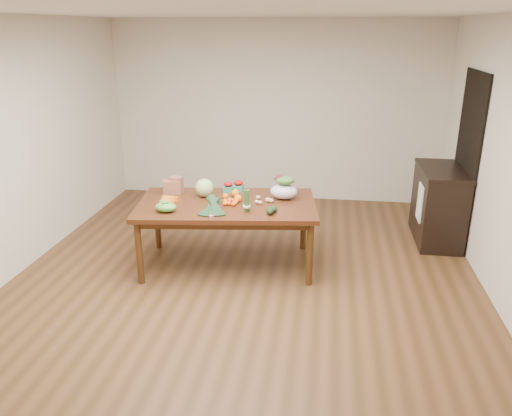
# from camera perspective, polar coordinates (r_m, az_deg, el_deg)

# --- Properties ---
(floor) EXTENTS (6.00, 6.00, 0.00)m
(floor) POSITION_cam_1_polar(r_m,az_deg,el_deg) (5.30, -1.54, -8.97)
(floor) COLOR brown
(floor) RESTS_ON ground
(ceiling) EXTENTS (5.00, 6.00, 0.02)m
(ceiling) POSITION_cam_1_polar(r_m,az_deg,el_deg) (4.64, -1.87, 21.63)
(ceiling) COLOR white
(ceiling) RESTS_ON room_walls
(room_walls) EXTENTS (5.02, 6.02, 2.70)m
(room_walls) POSITION_cam_1_polar(r_m,az_deg,el_deg) (4.80, -1.69, 5.29)
(room_walls) COLOR beige
(room_walls) RESTS_ON floor
(dining_table) EXTENTS (2.06, 1.31, 0.75)m
(dining_table) POSITION_cam_1_polar(r_m,az_deg,el_deg) (5.62, -3.29, -3.00)
(dining_table) COLOR #452410
(dining_table) RESTS_ON floor
(doorway_dark) EXTENTS (0.02, 1.00, 2.10)m
(doorway_dark) POSITION_cam_1_polar(r_m,az_deg,el_deg) (6.57, 22.89, 5.06)
(doorway_dark) COLOR black
(doorway_dark) RESTS_ON floor
(cabinet) EXTENTS (0.52, 1.02, 0.94)m
(cabinet) POSITION_cam_1_polar(r_m,az_deg,el_deg) (6.64, 20.11, 0.33)
(cabinet) COLOR black
(cabinet) RESTS_ON floor
(dish_towel) EXTENTS (0.02, 0.28, 0.45)m
(dish_towel) POSITION_cam_1_polar(r_m,az_deg,el_deg) (6.40, 18.21, 0.60)
(dish_towel) COLOR white
(dish_towel) RESTS_ON cabinet
(paper_bag) EXTENTS (0.30, 0.26, 0.19)m
(paper_bag) POSITION_cam_1_polar(r_m,az_deg,el_deg) (5.84, -9.57, 2.57)
(paper_bag) COLOR brown
(paper_bag) RESTS_ON dining_table
(cabbage) EXTENTS (0.21, 0.21, 0.21)m
(cabbage) POSITION_cam_1_polar(r_m,az_deg,el_deg) (5.67, -5.90, 2.31)
(cabbage) COLOR #B2D078
(cabbage) RESTS_ON dining_table
(strawberry_basket_a) EXTENTS (0.12, 0.12, 0.10)m
(strawberry_basket_a) POSITION_cam_1_polar(r_m,az_deg,el_deg) (5.83, -3.18, 2.31)
(strawberry_basket_a) COLOR #B70C0F
(strawberry_basket_a) RESTS_ON dining_table
(strawberry_basket_b) EXTENTS (0.13, 0.13, 0.10)m
(strawberry_basket_b) POSITION_cam_1_polar(r_m,az_deg,el_deg) (5.86, -2.03, 2.44)
(strawberry_basket_b) COLOR red
(strawberry_basket_b) RESTS_ON dining_table
(orange_a) EXTENTS (0.07, 0.07, 0.07)m
(orange_a) POSITION_cam_1_polar(r_m,az_deg,el_deg) (5.58, -3.50, 1.35)
(orange_a) COLOR #F45F0E
(orange_a) RESTS_ON dining_table
(orange_b) EXTENTS (0.09, 0.09, 0.09)m
(orange_b) POSITION_cam_1_polar(r_m,az_deg,el_deg) (5.65, -2.40, 1.71)
(orange_b) COLOR orange
(orange_b) RESTS_ON dining_table
(orange_c) EXTENTS (0.09, 0.09, 0.09)m
(orange_c) POSITION_cam_1_polar(r_m,az_deg,el_deg) (5.49, -2.08, 1.12)
(orange_c) COLOR #FF590F
(orange_c) RESTS_ON dining_table
(mandarin_cluster) EXTENTS (0.20, 0.20, 0.08)m
(mandarin_cluster) POSITION_cam_1_polar(r_m,az_deg,el_deg) (5.42, -2.99, 0.82)
(mandarin_cluster) COLOR orange
(mandarin_cluster) RESTS_ON dining_table
(carrots) EXTENTS (0.25, 0.27, 0.03)m
(carrots) POSITION_cam_1_polar(r_m,az_deg,el_deg) (5.62, -9.67, 1.01)
(carrots) COLOR orange
(carrots) RESTS_ON dining_table
(snap_pea_bag) EXTENTS (0.23, 0.17, 0.10)m
(snap_pea_bag) POSITION_cam_1_polar(r_m,az_deg,el_deg) (5.28, -10.27, 0.11)
(snap_pea_bag) COLOR green
(snap_pea_bag) RESTS_ON dining_table
(kale_bunch) EXTENTS (0.37, 0.44, 0.16)m
(kale_bunch) POSITION_cam_1_polar(r_m,az_deg,el_deg) (5.14, -5.02, 0.19)
(kale_bunch) COLOR black
(kale_bunch) RESTS_ON dining_table
(asparagus_bundle) EXTENTS (0.09, 0.13, 0.26)m
(asparagus_bundle) POSITION_cam_1_polar(r_m,az_deg,el_deg) (5.16, -1.08, 0.85)
(asparagus_bundle) COLOR #4F843C
(asparagus_bundle) RESTS_ON dining_table
(potato_a) EXTENTS (0.05, 0.05, 0.04)m
(potato_a) POSITION_cam_1_polar(r_m,az_deg,el_deg) (5.44, 0.10, 0.72)
(potato_a) COLOR tan
(potato_a) RESTS_ON dining_table
(potato_b) EXTENTS (0.05, 0.05, 0.04)m
(potato_b) POSITION_cam_1_polar(r_m,az_deg,el_deg) (5.41, 0.47, 0.62)
(potato_b) COLOR tan
(potato_b) RESTS_ON dining_table
(potato_c) EXTENTS (0.06, 0.05, 0.05)m
(potato_c) POSITION_cam_1_polar(r_m,az_deg,el_deg) (5.49, 1.37, 0.93)
(potato_c) COLOR tan
(potato_c) RESTS_ON dining_table
(potato_d) EXTENTS (0.06, 0.05, 0.05)m
(potato_d) POSITION_cam_1_polar(r_m,az_deg,el_deg) (5.57, 0.25, 1.21)
(potato_d) COLOR tan
(potato_d) RESTS_ON dining_table
(potato_e) EXTENTS (0.06, 0.05, 0.05)m
(potato_e) POSITION_cam_1_polar(r_m,az_deg,el_deg) (5.47, 1.74, 0.85)
(potato_e) COLOR tan
(potato_e) RESTS_ON dining_table
(avocado_a) EXTENTS (0.11, 0.13, 0.08)m
(avocado_a) POSITION_cam_1_polar(r_m,az_deg,el_deg) (5.12, 1.61, -0.33)
(avocado_a) COLOR black
(avocado_a) RESTS_ON dining_table
(avocado_b) EXTENTS (0.10, 0.12, 0.07)m
(avocado_b) POSITION_cam_1_polar(r_m,az_deg,el_deg) (5.20, 2.06, -0.07)
(avocado_b) COLOR black
(avocado_b) RESTS_ON dining_table
(salad_bag) EXTENTS (0.33, 0.27, 0.24)m
(salad_bag) POSITION_cam_1_polar(r_m,az_deg,el_deg) (5.58, 3.20, 2.22)
(salad_bag) COLOR silver
(salad_bag) RESTS_ON dining_table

